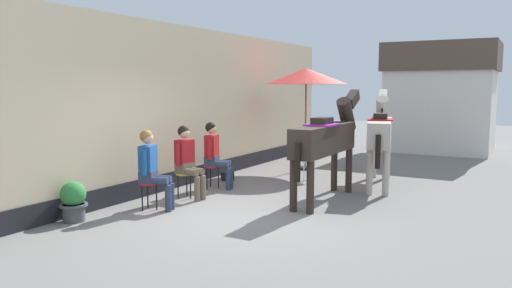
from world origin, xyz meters
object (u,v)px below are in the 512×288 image
cafe_parasol (306,77)px  satchel_bag (228,176)px  seated_visitor_middle (187,158)px  spare_stool_white (309,163)px  saddled_horse_near (326,139)px  seated_visitor_far (215,152)px  saddled_horse_far (380,132)px  flower_planter_near (73,201)px  seated_visitor_near (152,165)px

cafe_parasol → satchel_bag: 3.35m
seated_visitor_middle → satchel_bag: size_ratio=4.96×
spare_stool_white → satchel_bag: size_ratio=1.64×
saddled_horse_near → spare_stool_white: saddled_horse_near is taller
seated_visitor_far → spare_stool_white: seated_visitor_far is taller
seated_visitor_far → saddled_horse_far: (2.88, 2.08, 0.38)m
seated_visitor_far → satchel_bag: seated_visitor_far is taller
seated_visitor_middle → cafe_parasol: size_ratio=0.54×
saddled_horse_near → flower_planter_near: size_ratio=4.68×
flower_planter_near → cafe_parasol: 6.78m
seated_visitor_middle → spare_stool_white: (1.32, 2.73, -0.38)m
seated_visitor_near → saddled_horse_near: bearing=43.2°
spare_stool_white → seated_visitor_near: bearing=-109.2°
flower_planter_near → satchel_bag: flower_planter_near is taller
saddled_horse_far → seated_visitor_middle: bearing=-132.4°
saddled_horse_near → seated_visitor_far: bearing=-176.1°
seated_visitor_near → seated_visitor_middle: same height
cafe_parasol → seated_visitor_near: bearing=-96.4°
saddled_horse_near → flower_planter_near: saddled_horse_near is taller
seated_visitor_middle → spare_stool_white: seated_visitor_middle is taller
saddled_horse_far → satchel_bag: (-3.12, -1.22, -1.06)m
seated_visitor_near → cafe_parasol: bearing=83.6°
saddled_horse_near → satchel_bag: 2.92m
seated_visitor_near → saddled_horse_near: saddled_horse_near is taller
seated_visitor_near → saddled_horse_near: 3.22m
seated_visitor_middle → satchel_bag: bearing=99.0°
seated_visitor_near → cafe_parasol: (0.59, 5.18, 1.59)m
flower_planter_near → satchel_bag: 4.08m
flower_planter_near → spare_stool_white: size_ratio=1.39×
seated_visitor_near → spare_stool_white: size_ratio=3.02×
seated_visitor_far → flower_planter_near: 3.27m
seated_visitor_middle → saddled_horse_near: (2.34, 1.18, 0.38)m
saddled_horse_far → cafe_parasol: (-2.22, 1.08, 1.20)m
spare_stool_white → satchel_bag: 1.85m
seated_visitor_near → seated_visitor_middle: 1.01m
seated_visitor_middle → seated_visitor_far: bearing=93.3°
flower_planter_near → cafe_parasol: size_ratio=0.25×
saddled_horse_far → cafe_parasol: cafe_parasol is taller
saddled_horse_near → satchel_bag: (-2.64, 0.69, -1.06)m
spare_stool_white → seated_visitor_far: bearing=-128.6°
seated_visitor_far → saddled_horse_far: bearing=35.9°
saddled_horse_near → cafe_parasol: (-1.74, 2.99, 1.20)m
flower_planter_near → spare_stool_white: (1.89, 4.93, 0.07)m
cafe_parasol → satchel_bag: bearing=-111.2°
seated_visitor_near → saddled_horse_near: (2.33, 2.19, 0.38)m
flower_planter_near → saddled_horse_near: bearing=49.1°
saddled_horse_near → saddled_horse_far: 1.97m
seated_visitor_near → saddled_horse_far: bearing=55.6°
saddled_horse_near → saddled_horse_far: bearing=75.9°
saddled_horse_near → flower_planter_near: bearing=-130.9°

